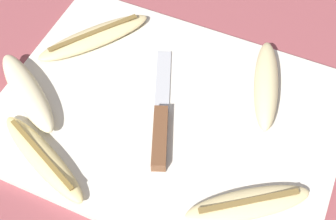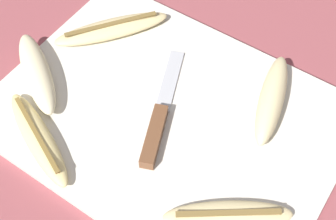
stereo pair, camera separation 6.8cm
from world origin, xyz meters
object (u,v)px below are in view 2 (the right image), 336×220
knife (157,125)px  banana_pale_long (37,72)px  banana_mellow_near (112,29)px  banana_golden_short (38,138)px  banana_ripe_center (228,216)px  banana_soft_right (272,99)px

knife → banana_pale_long: bearing=166.3°
knife → banana_mellow_near: bearing=124.8°
banana_mellow_near → banana_golden_short: (0.04, -0.22, 0.00)m
banana_golden_short → banana_pale_long: banana_pale_long is taller
knife → banana_pale_long: banana_pale_long is taller
banana_ripe_center → banana_golden_short: size_ratio=0.90×
banana_ripe_center → banana_soft_right: size_ratio=0.94×
knife → banana_golden_short: (-0.12, -0.11, 0.00)m
banana_golden_short → banana_ripe_center: bearing=10.3°
banana_golden_short → banana_mellow_near: bearing=101.1°
banana_ripe_center → banana_soft_right: bearing=100.7°
banana_mellow_near → banana_pale_long: 0.14m
banana_golden_short → banana_soft_right: banana_soft_right is taller
banana_ripe_center → banana_golden_short: (-0.28, -0.05, 0.00)m
banana_golden_short → banana_soft_right: 0.34m
banana_golden_short → knife: bearing=42.1°
knife → banana_ripe_center: bearing=-44.2°
banana_ripe_center → banana_mellow_near: (-0.32, 0.17, 0.00)m
banana_soft_right → banana_pale_long: 0.35m
banana_ripe_center → banana_mellow_near: bearing=151.6°
banana_golden_short → banana_soft_right: bearing=44.8°
banana_mellow_near → banana_soft_right: (0.28, 0.02, 0.01)m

